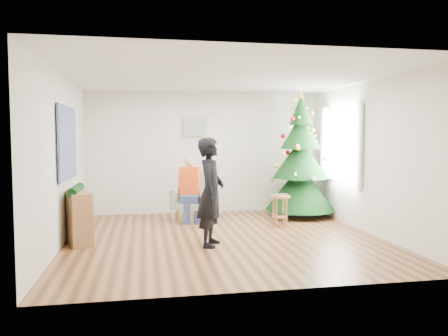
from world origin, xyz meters
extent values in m
plane|color=brown|center=(0.00, 0.00, 0.00)|extent=(5.00, 5.00, 0.00)
plane|color=white|center=(0.00, 0.00, 2.60)|extent=(5.00, 5.00, 0.00)
plane|color=silver|center=(0.00, 2.50, 1.30)|extent=(5.00, 0.00, 5.00)
plane|color=silver|center=(0.00, -2.50, 1.30)|extent=(5.00, 0.00, 5.00)
plane|color=silver|center=(-2.50, 0.00, 1.30)|extent=(0.00, 5.00, 5.00)
plane|color=silver|center=(2.50, 0.00, 1.30)|extent=(0.00, 5.00, 5.00)
cube|color=white|center=(2.47, 1.00, 1.50)|extent=(0.04, 1.30, 1.40)
cube|color=white|center=(2.44, 0.25, 1.50)|extent=(0.05, 0.25, 1.50)
cube|color=white|center=(2.44, 1.75, 1.50)|extent=(0.05, 0.25, 1.50)
cylinder|color=#3F2816|center=(1.89, 1.65, 0.16)|extent=(0.11, 0.11, 0.33)
cone|color=black|center=(1.89, 1.65, 0.60)|extent=(1.43, 1.43, 0.93)
cone|color=black|center=(1.89, 1.65, 1.21)|extent=(1.14, 1.14, 0.82)
cone|color=black|center=(1.89, 1.65, 1.76)|extent=(0.83, 0.83, 0.71)
cone|color=black|center=(1.89, 1.65, 2.20)|extent=(0.48, 0.48, 0.60)
cone|color=gold|center=(1.89, 1.65, 2.50)|extent=(0.15, 0.15, 0.15)
cylinder|color=brown|center=(1.17, 0.73, 0.55)|extent=(0.38, 0.38, 0.04)
cylinder|color=brown|center=(1.17, 0.73, 0.17)|extent=(0.29, 0.29, 0.02)
imported|color=silver|center=(1.17, 0.73, 0.58)|extent=(0.33, 0.23, 0.02)
cube|color=gray|center=(-0.40, 1.48, 0.32)|extent=(0.80, 0.78, 0.12)
cube|color=gray|center=(-0.30, 1.74, 0.66)|extent=(0.63, 0.33, 0.60)
cube|color=gray|center=(-0.68, 1.59, 0.48)|extent=(0.26, 0.50, 0.30)
cube|color=gray|center=(-0.12, 1.38, 0.48)|extent=(0.26, 0.50, 0.30)
cube|color=navy|center=(-0.40, 1.41, 0.45)|extent=(0.47, 0.48, 0.14)
cube|color=#DF4615|center=(-0.40, 1.61, 0.78)|extent=(0.43, 0.32, 0.55)
sphere|color=tan|center=(-0.40, 1.59, 1.16)|extent=(0.20, 0.20, 0.20)
imported|color=black|center=(-0.30, -0.46, 0.82)|extent=(0.57, 0.69, 1.63)
cube|color=white|center=(-0.12, -0.49, 1.09)|extent=(0.08, 0.13, 0.04)
cube|color=brown|center=(-2.33, 0.17, 0.40)|extent=(0.61, 1.04, 0.80)
cylinder|color=black|center=(-2.33, 0.17, 0.82)|extent=(0.14, 0.90, 0.14)
cube|color=black|center=(-2.46, 0.30, 1.55)|extent=(0.03, 1.50, 1.15)
cube|color=tan|center=(-0.20, 2.47, 1.85)|extent=(0.52, 0.03, 0.42)
cube|color=gray|center=(-0.20, 2.45, 1.85)|extent=(0.44, 0.02, 0.34)
camera|label=1|loc=(-1.26, -6.90, 1.64)|focal=35.00mm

